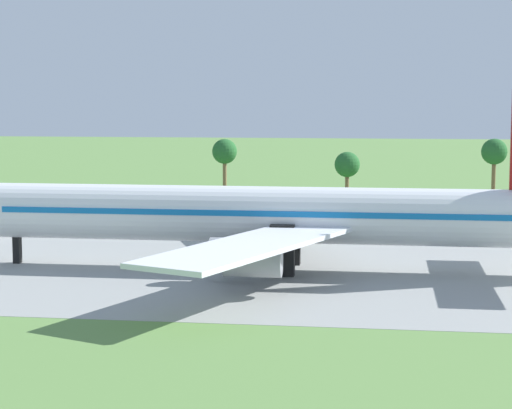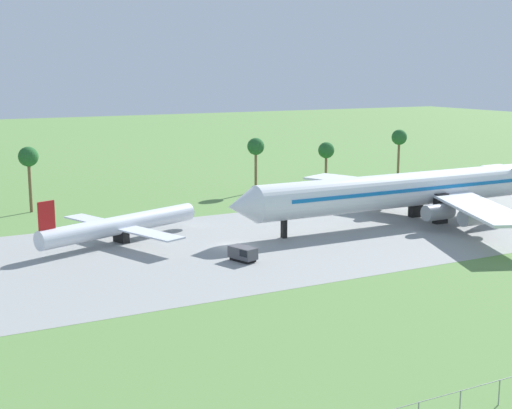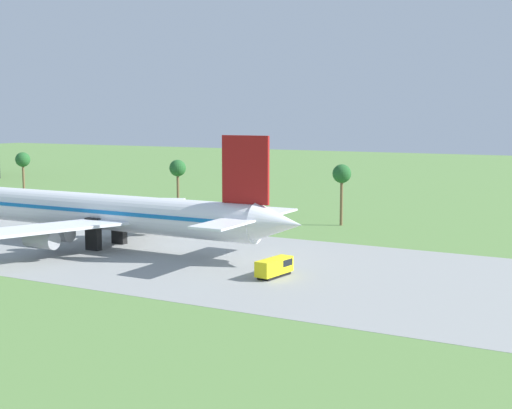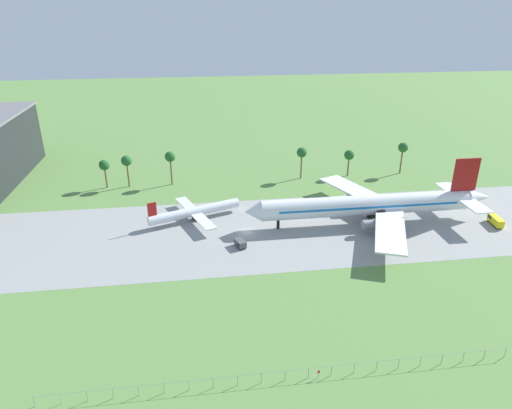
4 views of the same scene
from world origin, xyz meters
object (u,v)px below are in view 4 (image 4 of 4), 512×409
at_px(regional_aircraft, 194,212).
at_px(catering_van, 240,243).
at_px(jet_airliner, 372,205).
at_px(baggage_tug, 495,220).
at_px(no_stopping_sign, 319,373).

distance_m(regional_aircraft, catering_van, 21.57).
height_order(jet_airliner, baggage_tug, jet_airliner).
xyz_separation_m(jet_airliner, no_stopping_sign, (-30.62, -56.33, -4.57)).
distance_m(baggage_tug, catering_van, 73.80).
xyz_separation_m(regional_aircraft, catering_van, (11.54, -18.16, -1.55)).
xyz_separation_m(jet_airliner, regional_aircraft, (-50.37, 8.87, -2.99)).
bearing_deg(catering_van, no_stopping_sign, -80.09).
distance_m(jet_airliner, catering_van, 40.19).
bearing_deg(no_stopping_sign, regional_aircraft, 106.86).
bearing_deg(no_stopping_sign, baggage_tug, 37.52).
height_order(regional_aircraft, catering_van, regional_aircraft).
relative_size(jet_airliner, no_stopping_sign, 43.20).
bearing_deg(regional_aircraft, baggage_tug, -9.92).
height_order(regional_aircraft, baggage_tug, regional_aircraft).
height_order(regional_aircraft, no_stopping_sign, regional_aircraft).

